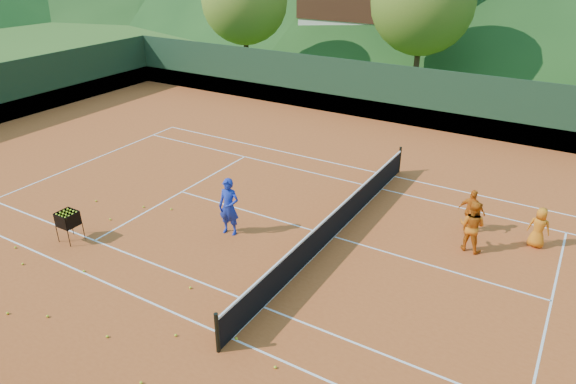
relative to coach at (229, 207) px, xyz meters
The scene contains 28 objects.
ground 3.49m from the coach, 26.80° to the left, with size 400.00×400.00×0.00m, color #2F531A.
clay_court 3.49m from the coach, 26.80° to the left, with size 40.00×24.00×0.02m, color #AD491C.
coach is the anchor object (origin of this frame).
student_a 7.49m from the coach, 23.38° to the left, with size 0.80×0.62×1.64m, color orange.
student_b 7.79m from the coach, 31.87° to the left, with size 0.86×0.36×1.46m, color orange.
student_c 9.60m from the coach, 26.16° to the left, with size 0.64×0.42×1.31m, color orange.
tennis_ball_0 6.18m from the coach, 43.99° to the right, with size 0.07×0.07×0.07m, color #CEE526.
tennis_ball_2 6.68m from the coach, 140.93° to the right, with size 0.07×0.07×0.07m, color #CEE526.
tennis_ball_3 4.65m from the coach, 120.09° to the right, with size 0.07×0.07×0.07m, color #CEE526.
tennis_ball_5 2.90m from the coach, behind, with size 0.07×0.07×0.07m, color #CEE526.
tennis_ball_6 3.23m from the coach, 73.92° to the right, with size 0.07×0.07×0.07m, color #CEE526.
tennis_ball_7 6.54m from the coach, 70.44° to the right, with size 0.07×0.07×0.07m, color #CEE526.
tennis_ball_9 4.41m from the coach, 57.13° to the right, with size 0.07×0.07×0.07m, color #CEE526.
tennis_ball_10 6.26m from the coach, 131.81° to the right, with size 0.07×0.07×0.07m, color #CEE526.
tennis_ball_11 4.36m from the coach, 160.56° to the right, with size 0.07×0.07×0.07m, color #CEE526.
tennis_ball_13 5.11m from the coach, 51.73° to the right, with size 0.07×0.07×0.07m, color #CEE526.
tennis_ball_15 5.03m from the coach, 68.64° to the right, with size 0.07×0.07×0.07m, color #CEE526.
tennis_ball_16 5.66m from the coach, behind, with size 0.07×0.07×0.07m, color #CEE526.
tennis_ball_17 5.99m from the coach, 104.21° to the right, with size 0.07×0.07×0.07m, color #CEE526.
tennis_ball_18 3.82m from the coach, behind, with size 0.07×0.07×0.07m, color #CEE526.
tennis_ball_19 6.71m from the coach, 111.41° to the right, with size 0.07×0.07×0.07m, color #CEE526.
tennis_ball_20 5.57m from the coach, 85.59° to the right, with size 0.07×0.07×0.07m, color #CEE526.
court_lines 3.48m from the coach, 26.80° to the left, with size 23.83×11.03×0.00m.
tennis_net 3.38m from the coach, 26.80° to the left, with size 0.10×12.07×1.10m.
perimeter_fence 3.36m from the coach, 26.80° to the left, with size 40.40×24.24×3.00m.
ball_hopper 5.01m from the coach, 143.92° to the right, with size 0.57×0.57×1.00m.
tree_a 23.77m from the coach, 123.69° to the left, with size 6.00×6.00×7.88m.
tree_b 21.94m from the coach, 92.69° to the left, with size 6.40×6.40×8.40m.
Camera 1 is at (6.02, -12.91, 8.54)m, focal length 32.00 mm.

